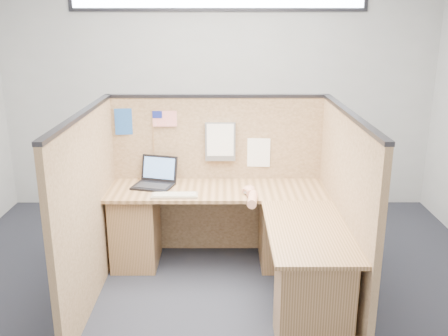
{
  "coord_description": "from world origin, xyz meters",
  "views": [
    {
      "loc": [
        0.06,
        -3.54,
        2.21
      ],
      "look_at": [
        0.06,
        0.5,
        0.98
      ],
      "focal_mm": 40.0,
      "sensor_mm": 36.0,
      "label": 1
    }
  ],
  "objects_px": {
    "l_desk": "(239,242)",
    "keyboard": "(175,195)",
    "mouse": "(249,192)",
    "laptop": "(154,178)"
  },
  "relations": [
    {
      "from": "laptop",
      "to": "mouse",
      "type": "height_order",
      "value": "laptop"
    },
    {
      "from": "l_desk",
      "to": "mouse",
      "type": "height_order",
      "value": "mouse"
    },
    {
      "from": "l_desk",
      "to": "keyboard",
      "type": "xyz_separation_m",
      "value": [
        -0.55,
        0.19,
        0.35
      ]
    },
    {
      "from": "laptop",
      "to": "keyboard",
      "type": "bearing_deg",
      "value": -39.72
    },
    {
      "from": "l_desk",
      "to": "laptop",
      "type": "height_order",
      "value": "laptop"
    },
    {
      "from": "keyboard",
      "to": "mouse",
      "type": "relative_size",
      "value": 3.45
    },
    {
      "from": "l_desk",
      "to": "keyboard",
      "type": "distance_m",
      "value": 0.68
    },
    {
      "from": "laptop",
      "to": "mouse",
      "type": "bearing_deg",
      "value": -1.2
    },
    {
      "from": "laptop",
      "to": "l_desk",
      "type": "bearing_deg",
      "value": -17.93
    },
    {
      "from": "l_desk",
      "to": "laptop",
      "type": "xyz_separation_m",
      "value": [
        -0.76,
        0.51,
        0.4
      ]
    }
  ]
}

